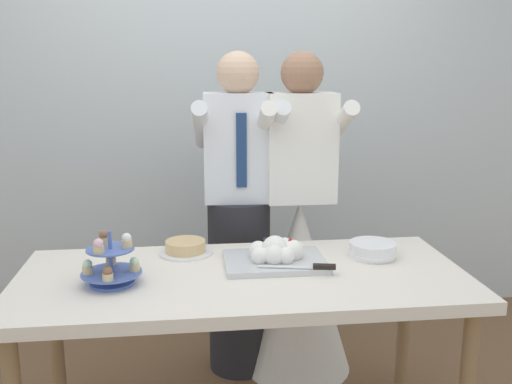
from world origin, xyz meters
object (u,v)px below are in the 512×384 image
(cupcake_stand, at_px, (111,264))
(person_groom, at_px, (239,233))
(plate_stack, at_px, (373,250))
(round_cake, at_px, (186,248))
(main_cake_tray, at_px, (276,255))
(dessert_table, at_px, (243,291))
(person_bride, at_px, (299,264))

(cupcake_stand, relative_size, person_groom, 0.14)
(cupcake_stand, xyz_separation_m, person_groom, (0.55, 0.72, -0.11))
(plate_stack, distance_m, round_cake, 0.82)
(main_cake_tray, xyz_separation_m, round_cake, (-0.38, 0.19, -0.01))
(dessert_table, distance_m, round_cake, 0.37)
(main_cake_tray, height_order, plate_stack, main_cake_tray)
(person_groom, xyz_separation_m, person_bride, (0.31, -0.04, -0.16))
(plate_stack, bearing_deg, person_groom, 135.47)
(person_groom, distance_m, person_bride, 0.35)
(dessert_table, distance_m, main_cake_tray, 0.21)
(dessert_table, xyz_separation_m, person_bride, (0.35, 0.62, -0.12))
(main_cake_tray, bearing_deg, dessert_table, -148.14)
(dessert_table, bearing_deg, person_groom, 86.02)
(plate_stack, xyz_separation_m, person_bride, (-0.23, 0.48, -0.23))
(cupcake_stand, bearing_deg, round_cake, 49.95)
(main_cake_tray, distance_m, person_bride, 0.61)
(dessert_table, distance_m, person_bride, 0.72)
(main_cake_tray, relative_size, person_groom, 0.26)
(person_groom, bearing_deg, plate_stack, -44.53)
(person_groom, height_order, person_bride, same)
(person_bride, bearing_deg, dessert_table, -119.80)
(main_cake_tray, bearing_deg, person_bride, 68.70)
(person_bride, bearing_deg, round_cake, -149.82)
(cupcake_stand, xyz_separation_m, round_cake, (0.28, 0.33, -0.05))
(main_cake_tray, bearing_deg, round_cake, 153.45)
(dessert_table, relative_size, round_cake, 7.50)
(main_cake_tray, bearing_deg, person_groom, 100.24)
(cupcake_stand, height_order, person_bride, person_bride)
(main_cake_tray, relative_size, plate_stack, 2.07)
(cupcake_stand, xyz_separation_m, main_cake_tray, (0.66, 0.15, -0.04))
(cupcake_stand, bearing_deg, person_groom, 52.30)
(person_groom, bearing_deg, person_bride, -8.28)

